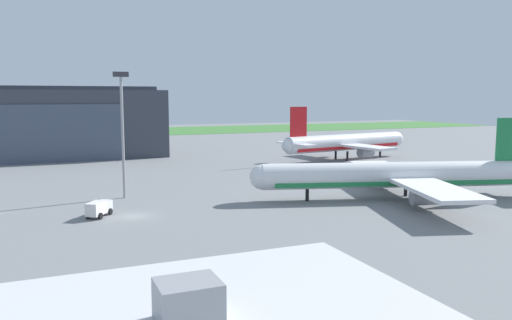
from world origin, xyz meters
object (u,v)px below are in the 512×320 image
airliner_near_right (401,176)px  airliner_far_right (346,143)px  apron_light_mast (122,125)px  stair_truck (99,208)px

airliner_near_right → airliner_far_right: bearing=67.0°
airliner_near_right → apron_light_mast: apron_light_mast is taller
apron_light_mast → airliner_near_right: bearing=-23.8°
airliner_far_right → airliner_near_right: bearing=-113.0°
airliner_far_right → apron_light_mast: apron_light_mast is taller
stair_truck → airliner_far_right: bearing=31.8°
airliner_near_right → apron_light_mast: 44.98m
stair_truck → airliner_near_right: bearing=-7.5°
airliner_near_right → stair_truck: size_ratio=9.73×
airliner_far_right → apron_light_mast: size_ratio=1.98×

